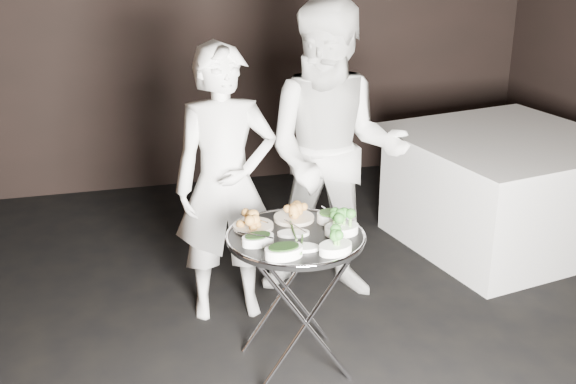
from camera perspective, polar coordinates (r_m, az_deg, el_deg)
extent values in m
cube|color=black|center=(6.38, -6.73, 13.75)|extent=(6.00, 0.05, 3.00)
cylinder|color=silver|center=(3.67, 1.43, -10.38)|extent=(0.51, 0.02, 0.75)
cylinder|color=silver|center=(3.67, 1.43, -10.38)|extent=(0.51, 0.02, 0.75)
cylinder|color=silver|center=(4.00, -0.18, -7.55)|extent=(0.51, 0.02, 0.75)
cylinder|color=silver|center=(4.00, -0.18, -7.55)|extent=(0.51, 0.02, 0.75)
cylinder|color=silver|center=(3.62, -2.71, -4.52)|extent=(0.02, 0.43, 0.02)
cylinder|color=silver|center=(3.73, 3.83, -3.77)|extent=(0.02, 0.43, 0.02)
cylinder|color=black|center=(3.66, 0.61, -3.66)|extent=(0.70, 0.70, 0.03)
torus|color=silver|center=(3.65, 0.61, -3.45)|extent=(0.71, 0.71, 0.02)
cylinder|color=beige|center=(3.74, -2.77, -2.70)|extent=(0.21, 0.21, 0.02)
cylinder|color=beige|center=(3.83, 0.47, -2.07)|extent=(0.22, 0.22, 0.02)
cylinder|color=white|center=(3.81, 3.26, -2.02)|extent=(0.13, 0.13, 0.05)
cylinder|color=silver|center=(3.73, -2.71, -2.07)|extent=(0.12, 0.16, 0.01)
cylinder|color=silver|center=(3.83, 0.49, -1.45)|extent=(0.08, 0.18, 0.01)
cylinder|color=silver|center=(3.81, 3.42, -1.62)|extent=(0.05, 0.19, 0.01)
cylinder|color=silver|center=(3.54, -2.61, -3.42)|extent=(0.16, 0.12, 0.01)
cylinder|color=silver|center=(3.65, 4.16, -2.68)|extent=(0.12, 0.15, 0.01)
cylinder|color=silver|center=(3.64, 0.57, -2.68)|extent=(0.07, 0.18, 0.01)
imported|color=silver|center=(4.19, -4.96, 0.55)|extent=(0.62, 0.43, 1.65)
imported|color=silver|center=(4.38, 3.63, 2.99)|extent=(1.10, 0.98, 1.86)
cube|color=silver|center=(5.48, 16.63, -0.04)|extent=(1.29, 1.29, 0.80)
cube|color=silver|center=(5.35, 17.08, 4.10)|extent=(1.45, 1.45, 0.02)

